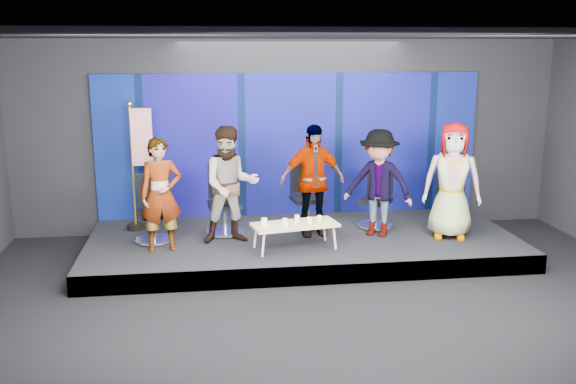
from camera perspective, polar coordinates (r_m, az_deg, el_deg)
The scene contains 21 objects.
ground at distance 8.47m, azimuth 3.97°, elevation -10.73°, with size 10.00×10.00×0.00m, color black.
room_walls at distance 7.81m, azimuth 4.25°, elevation 5.81°, with size 10.02×8.02×3.51m.
riser at distance 10.72m, azimuth 1.29°, elevation -4.67°, with size 7.00×3.00×0.30m, color black.
backdrop at distance 11.78m, azimuth 0.22°, elevation 4.21°, with size 7.00×0.08×2.60m, color navy.
chair_a at distance 10.51m, azimuth -11.93°, elevation -2.45°, with size 0.69×0.69×1.08m.
panelist_a at distance 9.91m, azimuth -11.23°, elevation -0.25°, with size 0.64×0.42×1.74m, color black.
chair_b at distance 10.77m, azimuth -5.68°, elevation -1.70°, with size 0.70×0.70×1.15m.
panelist_b at distance 10.16m, azimuth -5.13°, elevation 0.62°, with size 0.91×0.71×1.87m, color black.
chair_c at distance 11.15m, azimuth 1.66°, elevation -1.16°, with size 0.71×0.71×1.14m.
panelist_c at distance 10.54m, azimuth 2.16°, elevation 1.06°, with size 1.08×0.45×1.85m, color black.
chair_d at distance 11.21m, azimuth 7.86°, elevation -1.29°, with size 0.84×0.84×1.09m.
panelist_d at distance 10.60m, azimuth 8.05°, elevation 0.79°, with size 1.14×0.66×1.77m, color black.
chair_e at distance 11.32m, azimuth 14.22°, elevation -1.29°, with size 0.84×0.84×1.17m.
panelist_e at distance 10.69m, azimuth 14.39°, elevation 0.98°, with size 0.93×0.60×1.90m, color black.
coffee_table at distance 9.91m, azimuth 0.62°, elevation -3.00°, with size 1.39×0.79×0.40m.
mug_a at distance 9.82m, azimuth -2.13°, elevation -2.64°, with size 0.09×0.09×0.11m, color white.
mug_b at distance 9.80m, azimuth -0.26°, elevation -2.67°, with size 0.09×0.09×0.10m, color white.
mug_c at distance 10.03m, azimuth 0.82°, elevation -2.33°, with size 0.08×0.08×0.09m, color white.
mug_d at distance 9.93m, azimuth 1.91°, elevation -2.50°, with size 0.07×0.07×0.09m, color white.
mug_e at distance 10.05m, azimuth 2.81°, elevation -2.34°, with size 0.07×0.07×0.08m, color white.
flag_stand at distance 11.05m, azimuth -13.12°, elevation 2.54°, with size 0.50×0.29×2.19m.
Camera 1 is at (-1.61, -7.58, 3.41)m, focal length 40.00 mm.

